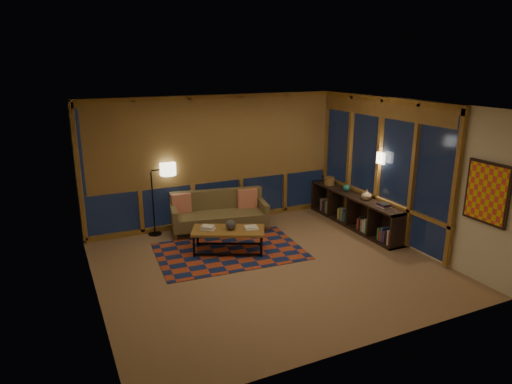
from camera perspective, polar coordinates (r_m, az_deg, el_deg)
name	(u,v)px	position (r m, az deg, el deg)	size (l,w,h in m)	color
floor	(269,266)	(7.82, 1.59, -9.28)	(5.50, 5.00, 0.01)	#A08055
ceiling	(270,105)	(7.09, 1.76, 10.82)	(5.50, 5.00, 0.01)	beige
walls	(269,190)	(7.34, 1.67, 0.28)	(5.51, 5.01, 2.70)	beige
window_wall_back	(217,161)	(9.51, -4.93, 3.90)	(5.30, 0.16, 2.60)	olive
window_wall_right	(377,166)	(9.28, 14.93, 3.10)	(0.16, 3.70, 2.60)	olive
wall_art	(487,193)	(7.63, 26.90, -0.11)	(0.06, 0.74, 0.94)	#E43E2E
wall_sconce	(381,158)	(9.09, 15.33, 4.10)	(0.12, 0.18, 0.22)	#F4E6BC
sofa	(219,212)	(9.27, -4.63, -2.57)	(1.91, 0.77, 0.78)	olive
pillow_left	(181,203)	(9.30, -9.35, -1.40)	(0.39, 0.13, 0.39)	red
pillow_right	(247,198)	(9.50, -1.09, -0.80)	(0.40, 0.13, 0.40)	red
area_rug	(230,251)	(8.40, -3.30, -7.39)	(2.60, 1.73, 0.01)	#A94020
coffee_table	(228,241)	(8.32, -3.46, -6.08)	(1.30, 0.59, 0.43)	olive
book_stack_a	(208,228)	(8.25, -6.08, -4.48)	(0.22, 0.17, 0.06)	silver
book_stack_b	(251,228)	(8.23, -0.60, -4.50)	(0.24, 0.19, 0.05)	silver
ceramic_pot	(231,225)	(8.20, -3.17, -4.10)	(0.19, 0.19, 0.19)	black
floor_lamp	(153,200)	(9.17, -12.77, -0.97)	(0.48, 0.31, 1.44)	black
bookshelf	(354,211)	(9.73, 12.15, -2.30)	(0.40, 2.72, 0.68)	black
basket	(329,181)	(10.31, 9.15, 1.38)	(0.23, 0.23, 0.17)	olive
teal_bowl	(346,188)	(9.84, 11.23, 0.50)	(0.15, 0.15, 0.15)	#1B6661
vase	(367,195)	(9.33, 13.65, -0.34)	(0.20, 0.20, 0.21)	tan
shelf_book_stack	(384,205)	(8.97, 15.67, -1.63)	(0.16, 0.22, 0.06)	silver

